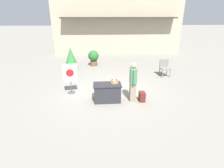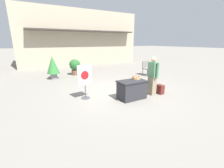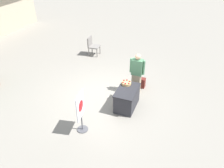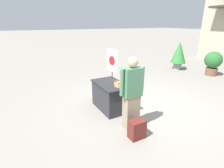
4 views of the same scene
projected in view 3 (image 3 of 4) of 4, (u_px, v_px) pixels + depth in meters
name	position (u px, v px, depth m)	size (l,w,h in m)	color
ground_plane	(106.00, 97.00, 8.74)	(120.00, 120.00, 0.00)	gray
display_table	(127.00, 98.00, 8.02)	(1.18, 0.72, 0.77)	#2D2D33
apple_basket	(126.00, 83.00, 8.07)	(0.35, 0.35, 0.13)	tan
person_visitor	(137.00, 73.00, 8.60)	(0.28, 0.61, 1.70)	gray
backpack	(141.00, 83.00, 9.24)	(0.24, 0.34, 0.42)	maroon
poster_board	(81.00, 111.00, 6.78)	(0.64, 0.36, 1.43)	#4C4C51
patio_chair	(92.00, 45.00, 11.73)	(0.58, 0.58, 1.00)	gray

